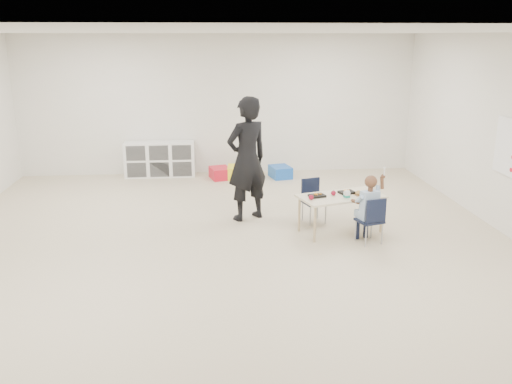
{
  "coord_description": "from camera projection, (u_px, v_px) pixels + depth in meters",
  "views": [
    {
      "loc": [
        -0.23,
        -6.56,
        2.76
      ],
      "look_at": [
        0.37,
        -0.0,
        0.85
      ],
      "focal_mm": 38.0,
      "sensor_mm": 36.0,
      "label": 1
    }
  ],
  "objects": [
    {
      "name": "bread_roll",
      "position": [
        359.0,
        193.0,
        7.76
      ],
      "size": [
        0.09,
        0.09,
        0.07
      ],
      "primitive_type": "ellipsoid",
      "color": "tan",
      "rests_on": "table"
    },
    {
      "name": "cubby_shelf",
      "position": [
        160.0,
        159.0,
        10.95
      ],
      "size": [
        1.4,
        0.4,
        0.7
      ],
      "primitive_type": "cube",
      "color": "white",
      "rests_on": "ground"
    },
    {
      "name": "rules_poster",
      "position": [
        507.0,
        147.0,
        7.63
      ],
      "size": [
        0.02,
        0.6,
        0.8
      ],
      "primitive_type": "cube",
      "color": "white",
      "rests_on": "room"
    },
    {
      "name": "milk_carton",
      "position": [
        347.0,
        195.0,
        7.62
      ],
      "size": [
        0.09,
        0.09,
        0.1
      ],
      "primitive_type": "cube",
      "rotation": [
        0.0,
        0.0,
        0.29
      ],
      "color": "white",
      "rests_on": "table"
    },
    {
      "name": "child",
      "position": [
        370.0,
        206.0,
        7.35
      ],
      "size": [
        0.55,
        0.55,
        1.04
      ],
      "primitive_type": null,
      "rotation": [
        0.0,
        0.0,
        0.29
      ],
      "color": "#9BB6D2",
      "rests_on": "chair_near"
    },
    {
      "name": "room",
      "position": [
        226.0,
        150.0,
        6.67
      ],
      "size": [
        9.0,
        9.02,
        2.8
      ],
      "color": "#C3B496",
      "rests_on": "ground"
    },
    {
      "name": "apple_far",
      "position": [
        311.0,
        197.0,
        7.54
      ],
      "size": [
        0.07,
        0.07,
        0.07
      ],
      "primitive_type": "sphere",
      "color": "maroon",
      "rests_on": "table"
    },
    {
      "name": "bin_blue",
      "position": [
        280.0,
        172.0,
        10.89
      ],
      "size": [
        0.46,
        0.54,
        0.23
      ],
      "primitive_type": "cube",
      "rotation": [
        0.0,
        0.0,
        0.22
      ],
      "color": "blue",
      "rests_on": "ground"
    },
    {
      "name": "adult",
      "position": [
        247.0,
        159.0,
        8.21
      ],
      "size": [
        0.83,
        0.74,
        1.9
      ],
      "primitive_type": "imported",
      "rotation": [
        0.0,
        0.0,
        3.66
      ],
      "color": "black",
      "rests_on": "ground"
    },
    {
      "name": "lunch_tray_far",
      "position": [
        317.0,
        196.0,
        7.69
      ],
      "size": [
        0.26,
        0.22,
        0.03
      ],
      "primitive_type": "cube",
      "rotation": [
        0.0,
        0.0,
        0.29
      ],
      "color": "black",
      "rests_on": "table"
    },
    {
      "name": "apple_near",
      "position": [
        333.0,
        193.0,
        7.74
      ],
      "size": [
        0.07,
        0.07,
        0.07
      ],
      "primitive_type": "sphere",
      "color": "maroon",
      "rests_on": "table"
    },
    {
      "name": "bin_yellow",
      "position": [
        237.0,
        172.0,
        10.86
      ],
      "size": [
        0.43,
        0.53,
        0.24
      ],
      "primitive_type": "cube",
      "rotation": [
        0.0,
        0.0,
        -0.09
      ],
      "color": "yellow",
      "rests_on": "ground"
    },
    {
      "name": "chair_far",
      "position": [
        314.0,
        201.0,
        8.23
      ],
      "size": [
        0.39,
        0.38,
        0.66
      ],
      "primitive_type": null,
      "rotation": [
        0.0,
        0.0,
        0.29
      ],
      "color": "black",
      "rests_on": "ground"
    },
    {
      "name": "chair_near",
      "position": [
        369.0,
        220.0,
        7.41
      ],
      "size": [
        0.39,
        0.38,
        0.66
      ],
      "primitive_type": null,
      "rotation": [
        0.0,
        0.0,
        0.29
      ],
      "color": "black",
      "rests_on": "ground"
    },
    {
      "name": "lunch_tray_near",
      "position": [
        347.0,
        192.0,
        7.86
      ],
      "size": [
        0.26,
        0.22,
        0.03
      ],
      "primitive_type": "cube",
      "rotation": [
        0.0,
        0.0,
        0.29
      ],
      "color": "black",
      "rests_on": "table"
    },
    {
      "name": "table",
      "position": [
        340.0,
        213.0,
        7.83
      ],
      "size": [
        1.33,
        0.92,
        0.55
      ],
      "rotation": [
        0.0,
        0.0,
        0.29
      ],
      "color": "beige",
      "rests_on": "ground"
    },
    {
      "name": "bin_red",
      "position": [
        220.0,
        173.0,
        10.81
      ],
      "size": [
        0.46,
        0.54,
        0.23
      ],
      "primitive_type": "cube",
      "rotation": [
        0.0,
        0.0,
        0.25
      ],
      "color": "red",
      "rests_on": "ground"
    }
  ]
}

